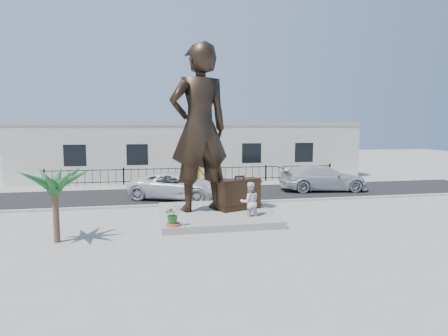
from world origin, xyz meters
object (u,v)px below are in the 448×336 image
object	(u,v)px
statue	(199,128)
tourist	(250,202)
car_white	(177,186)
suitcase	(239,194)

from	to	relation	value
statue	tourist	world-z (taller)	statue
car_white	tourist	bearing A→B (deg)	-131.69
suitcase	car_white	bearing A→B (deg)	97.50
suitcase	car_white	world-z (taller)	suitcase
tourist	car_white	xyz separation A→B (m)	(-2.83, 6.21, -0.13)
suitcase	tourist	distance (m)	1.39
suitcase	car_white	size ratio (longest dim) A/B	0.38
tourist	car_white	bearing A→B (deg)	-66.75
car_white	statue	bearing A→B (deg)	-146.70
suitcase	statue	bearing A→B (deg)	152.47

